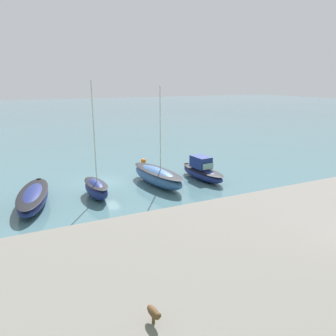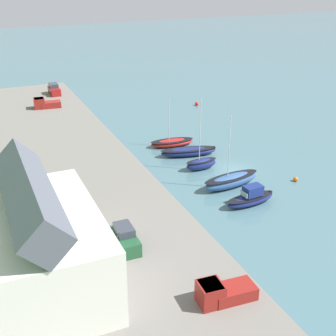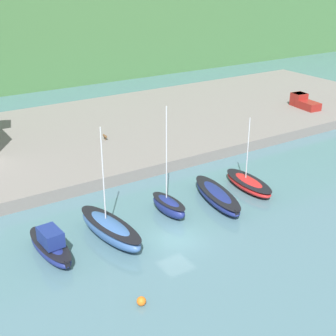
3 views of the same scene
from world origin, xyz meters
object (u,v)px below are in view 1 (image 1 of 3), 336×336
Objects in this scene: moored_boat_0 at (202,171)px; mooring_buoy_1 at (143,161)px; moored_boat_1 at (157,176)px; moored_boat_3 at (33,197)px; dog_on_quay at (154,313)px; moored_boat_2 at (96,188)px.

moored_boat_0 is 9.26m from mooring_buoy_1.
moored_boat_1 reaches higher than moored_boat_0.
dog_on_quay is at bearing 110.62° from moored_boat_3.
moored_boat_2 reaches higher than moored_boat_3.
dog_on_quay is 28.97m from mooring_buoy_1.
moored_boat_0 is at bearing 168.86° from moored_boat_1.
moored_boat_1 is 11.29m from moored_boat_3.
mooring_buoy_1 is (-8.17, -9.39, -0.52)m from moored_boat_2.
moored_boat_2 is 1.16× the size of moored_boat_3.
dog_on_quay is (-2.80, 18.16, 1.07)m from moored_boat_3.
dog_on_quay reaches higher than mooring_buoy_1.
moored_boat_3 is at bearing -3.96° from moored_boat_0.
moored_boat_2 is (6.23, 0.94, -0.04)m from moored_boat_1.
moored_boat_1 is 10.70× the size of dog_on_quay.
mooring_buoy_1 is at bearing -133.37° from moored_boat_2.
dog_on_quay is at bearing 49.48° from moored_boat_0.
moored_boat_0 is 10.26× the size of mooring_buoy_1.
dog_on_quay is 1.40× the size of mooring_buoy_1.
moored_boat_1 is 8.69m from mooring_buoy_1.
moored_boat_1 is at bearing -166.18° from moored_boat_3.
moored_boat_3 is (5.05, -0.55, -0.19)m from moored_boat_2.
moored_boat_2 is at bearing 1.01° from moored_boat_1.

